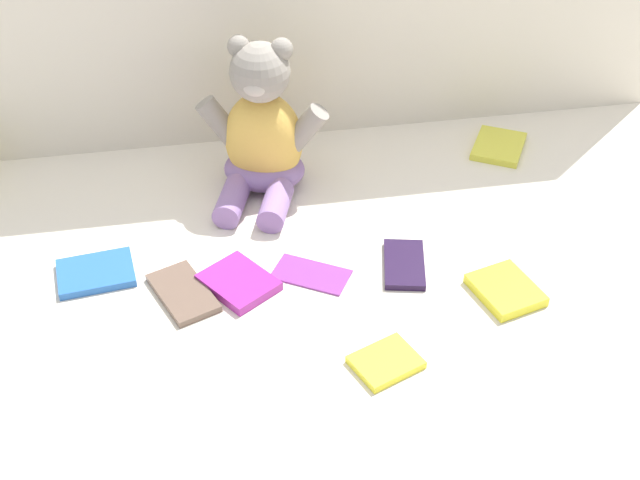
% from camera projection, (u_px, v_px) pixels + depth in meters
% --- Properties ---
extents(ground_plane, '(3.20, 3.20, 0.00)m').
position_uv_depth(ground_plane, '(323.00, 248.00, 1.52)').
color(ground_plane, silver).
extents(teddy_bear, '(0.25, 0.25, 0.30)m').
position_uv_depth(teddy_bear, '(262.00, 135.00, 1.60)').
color(teddy_bear, '#E5B24C').
rests_on(teddy_bear, ground_plane).
extents(book_case_0, '(0.12, 0.16, 0.01)m').
position_uv_depth(book_case_0, '(183.00, 293.00, 1.42)').
color(book_case_0, brown).
rests_on(book_case_0, ground_plane).
extents(book_case_1, '(0.14, 0.11, 0.01)m').
position_uv_depth(book_case_1, '(96.00, 273.00, 1.46)').
color(book_case_1, '#265EAE').
rests_on(book_case_1, ground_plane).
extents(book_case_2, '(0.12, 0.13, 0.02)m').
position_uv_depth(book_case_2, '(506.00, 290.00, 1.42)').
color(book_case_2, yellow).
rests_on(book_case_2, ground_plane).
extents(book_case_3, '(0.09, 0.13, 0.01)m').
position_uv_depth(book_case_3, '(404.00, 264.00, 1.47)').
color(book_case_3, '#201131').
rests_on(book_case_3, ground_plane).
extents(book_case_4, '(0.12, 0.11, 0.01)m').
position_uv_depth(book_case_4, '(386.00, 362.00, 1.30)').
color(book_case_4, yellow).
rests_on(book_case_4, ground_plane).
extents(book_case_6, '(0.14, 0.15, 0.02)m').
position_uv_depth(book_case_6, '(239.00, 282.00, 1.43)').
color(book_case_6, '#9B278E').
rests_on(book_case_6, ground_plane).
extents(book_case_7, '(0.14, 0.12, 0.01)m').
position_uv_depth(book_case_7, '(311.00, 274.00, 1.46)').
color(book_case_7, '#7F3289').
rests_on(book_case_7, ground_plane).
extents(book_case_8, '(0.14, 0.15, 0.01)m').
position_uv_depth(book_case_8, '(499.00, 146.00, 1.76)').
color(book_case_8, yellow).
rests_on(book_case_8, ground_plane).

